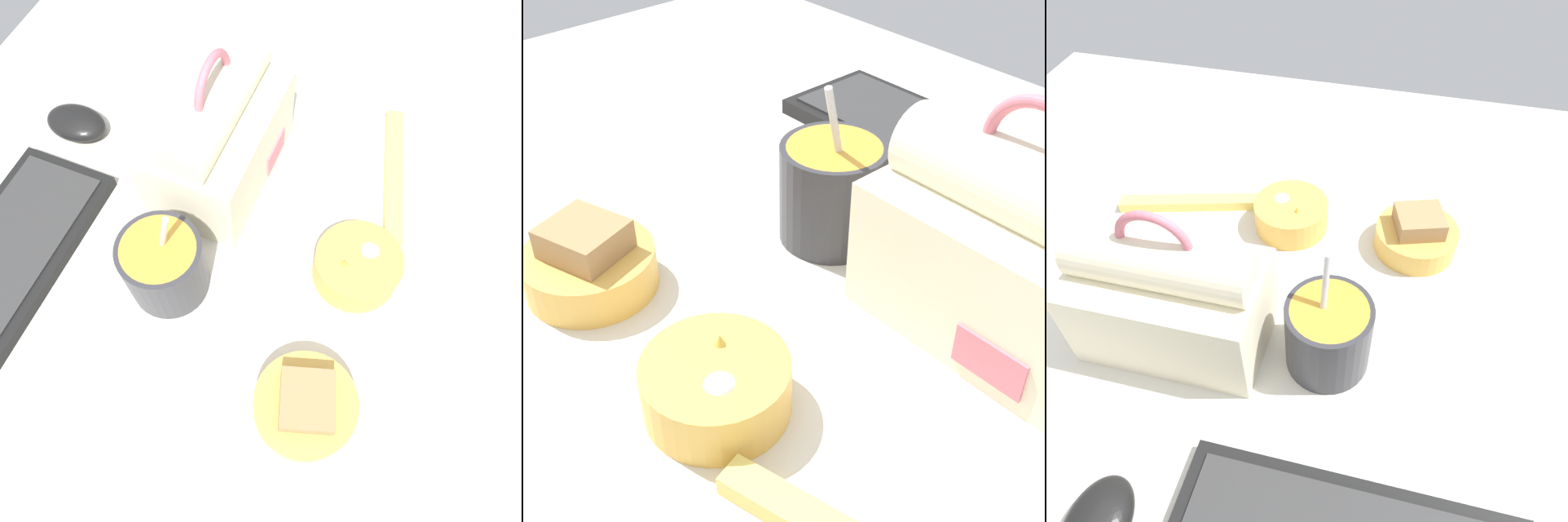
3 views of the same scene
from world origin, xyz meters
The scene contains 8 objects.
desk_surface centered at (0.00, 0.00, 1.00)cm, with size 140.00×110.00×2.00cm.
keyboard centered at (-8.90, 30.74, 3.02)cm, with size 33.38×13.86×2.10cm.
lunch_bag centered at (15.47, 10.88, 9.54)cm, with size 21.59×13.25×20.60cm.
soup_cup centered at (-2.83, 10.00, 7.07)cm, with size 9.94×9.94×16.17cm.
bento_bowl_sandwich centered at (-11.27, -11.20, 4.43)cm, with size 11.63×11.63×6.50cm.
bento_bowl_snacks centered at (7.19, -11.36, 4.36)cm, with size 10.90×10.90×5.30cm.
computer_mouse centered at (14.20, 33.70, 3.67)cm, with size 6.27×9.16×3.34cm.
chopstick_case centered at (23.45, -11.94, 2.80)cm, with size 22.03×8.07×1.60cm.
Camera 1 is at (-22.22, -10.35, 62.14)cm, focal length 35.00 mm.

